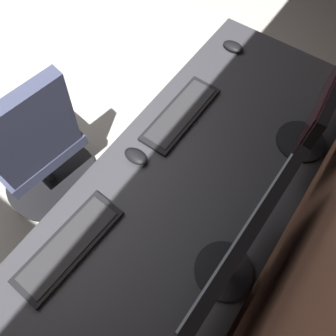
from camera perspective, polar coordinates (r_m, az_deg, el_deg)
floor_plane at (r=2.85m, az=-26.14°, el=12.86°), size 5.16×5.16×0.00m
desk at (r=1.32m, az=1.78°, el=-6.94°), size 2.01×0.75×0.73m
drawer_pedestal at (r=1.58m, az=-1.53°, el=-16.60°), size 0.40×0.51×0.69m
monitor_primary at (r=0.97m, az=11.44°, el=-13.93°), size 0.58×0.20×0.42m
monitor_secondary at (r=1.31m, az=24.90°, el=9.68°), size 0.48×0.20×0.41m
keyboard_main at (r=1.25m, az=-16.56°, el=-12.60°), size 0.43×0.16×0.02m
keyboard_spare at (r=1.46m, az=2.16°, el=9.20°), size 0.42×0.14×0.02m
mouse_main at (r=1.34m, az=-5.51°, el=2.02°), size 0.06×0.10×0.03m
mouse_spare at (r=1.75m, az=11.06°, el=19.67°), size 0.06×0.10×0.03m
office_chair at (r=1.81m, az=-21.57°, el=2.72°), size 0.56×0.58×0.97m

